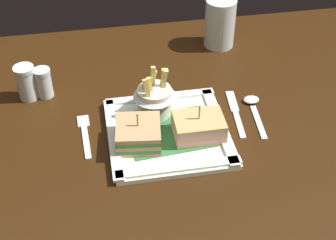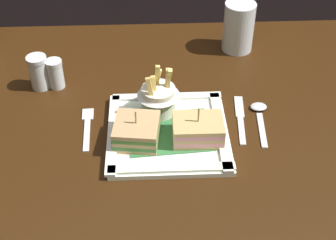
{
  "view_description": "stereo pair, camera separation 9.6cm",
  "coord_description": "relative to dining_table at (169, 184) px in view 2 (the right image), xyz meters",
  "views": [
    {
      "loc": [
        -0.13,
        -0.72,
        1.39
      ],
      "look_at": [
        -0.0,
        0.0,
        0.76
      ],
      "focal_mm": 52.4,
      "sensor_mm": 36.0,
      "label": 1
    },
    {
      "loc": [
        -0.03,
        -0.73,
        1.39
      ],
      "look_at": [
        -0.0,
        0.0,
        0.76
      ],
      "focal_mm": 52.4,
      "sensor_mm": 36.0,
      "label": 2
    }
  ],
  "objects": [
    {
      "name": "dining_table",
      "position": [
        0.0,
        0.0,
        0.0
      ],
      "size": [
        1.2,
        0.91,
        0.72
      ],
      "color": "#311A09",
      "rests_on": "ground_plane"
    },
    {
      "name": "fork",
      "position": [
        -0.17,
        0.04,
        0.15
      ],
      "size": [
        0.03,
        0.13,
        0.0
      ],
      "color": "silver",
      "rests_on": "dining_table"
    },
    {
      "name": "square_plate",
      "position": [
        -0.0,
        0.0,
        0.15
      ],
      "size": [
        0.24,
        0.24,
        0.02
      ],
      "color": "white",
      "rests_on": "dining_table"
    },
    {
      "name": "sandwich_half_left",
      "position": [
        -0.06,
        -0.02,
        0.18
      ],
      "size": [
        0.1,
        0.1,
        0.07
      ],
      "color": "tan",
      "rests_on": "square_plate"
    },
    {
      "name": "spoon",
      "position": [
        0.19,
        0.06,
        0.15
      ],
      "size": [
        0.03,
        0.14,
        0.01
      ],
      "color": "silver",
      "rests_on": "dining_table"
    },
    {
      "name": "fries_cup",
      "position": [
        -0.02,
        0.07,
        0.2
      ],
      "size": [
        0.09,
        0.09,
        0.11
      ],
      "color": "silver",
      "rests_on": "square_plate"
    },
    {
      "name": "knife",
      "position": [
        0.15,
        0.05,
        0.15
      ],
      "size": [
        0.03,
        0.16,
        0.0
      ],
      "color": "silver",
      "rests_on": "dining_table"
    },
    {
      "name": "water_glass",
      "position": [
        0.18,
        0.32,
        0.2
      ],
      "size": [
        0.08,
        0.08,
        0.12
      ],
      "color": "silver",
      "rests_on": "dining_table"
    },
    {
      "name": "sandwich_half_right",
      "position": [
        0.05,
        -0.02,
        0.18
      ],
      "size": [
        0.1,
        0.07,
        0.08
      ],
      "color": "tan",
      "rests_on": "square_plate"
    },
    {
      "name": "salt_shaker",
      "position": [
        -0.28,
        0.18,
        0.18
      ],
      "size": [
        0.04,
        0.04,
        0.08
      ],
      "color": "silver",
      "rests_on": "dining_table"
    },
    {
      "name": "pepper_shaker",
      "position": [
        -0.25,
        0.18,
        0.18
      ],
      "size": [
        0.04,
        0.04,
        0.07
      ],
      "color": "silver",
      "rests_on": "dining_table"
    }
  ]
}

